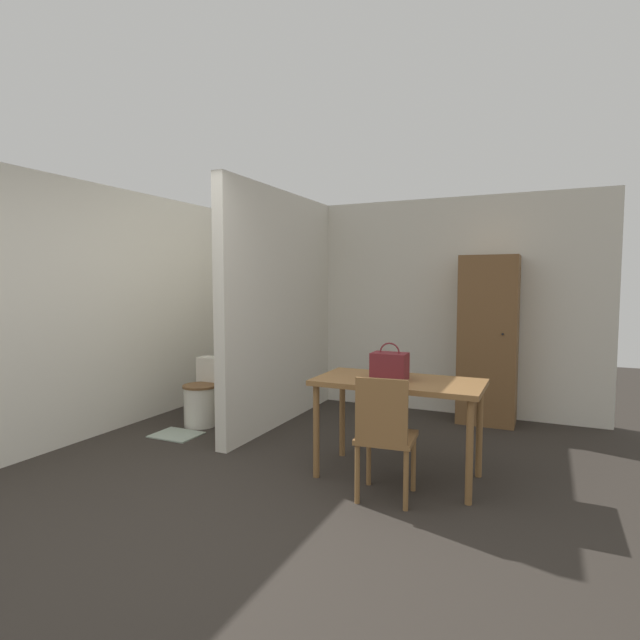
% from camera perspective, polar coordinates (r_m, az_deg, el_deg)
% --- Properties ---
extents(ground_plane, '(16.00, 16.00, 0.00)m').
position_cam_1_polar(ground_plane, '(3.40, -14.75, -22.58)').
color(ground_plane, '#2D2823').
extents(wall_back, '(5.22, 0.12, 2.50)m').
position_cam_1_polar(wall_back, '(6.25, 6.44, 1.74)').
color(wall_back, beige).
rests_on(wall_back, ground_plane).
extents(wall_left, '(0.12, 4.54, 2.50)m').
position_cam_1_polar(wall_left, '(5.82, -20.49, 1.30)').
color(wall_left, beige).
rests_on(wall_left, ground_plane).
extents(partition_wall, '(0.12, 2.26, 2.50)m').
position_cam_1_polar(partition_wall, '(5.43, -4.45, 1.37)').
color(partition_wall, beige).
rests_on(partition_wall, ground_plane).
extents(dining_table, '(1.28, 0.66, 0.78)m').
position_cam_1_polar(dining_table, '(3.96, 8.95, -8.02)').
color(dining_table, brown).
rests_on(dining_table, ground_plane).
extents(wooden_chair, '(0.43, 0.43, 0.89)m').
position_cam_1_polar(wooden_chair, '(3.58, 7.39, -12.71)').
color(wooden_chair, brown).
rests_on(wooden_chair, ground_plane).
extents(toilet, '(0.37, 0.52, 0.70)m').
position_cam_1_polar(toilet, '(5.58, -13.15, -8.45)').
color(toilet, silver).
rests_on(toilet, ground_plane).
extents(handbag, '(0.27, 0.18, 0.29)m').
position_cam_1_polar(handbag, '(3.93, 7.95, -5.19)').
color(handbag, maroon).
rests_on(handbag, dining_table).
extents(wooden_cabinet, '(0.60, 0.46, 1.82)m').
position_cam_1_polar(wooden_cabinet, '(5.70, 18.66, -2.16)').
color(wooden_cabinet, brown).
rests_on(wooden_cabinet, ground_plane).
extents(bath_mat, '(0.45, 0.36, 0.01)m').
position_cam_1_polar(bath_mat, '(5.32, -16.10, -12.48)').
color(bath_mat, '#99A899').
rests_on(bath_mat, ground_plane).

